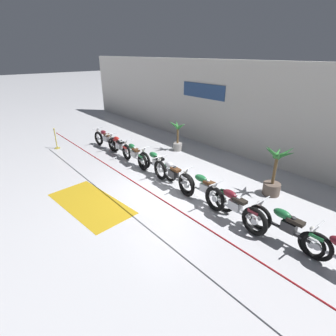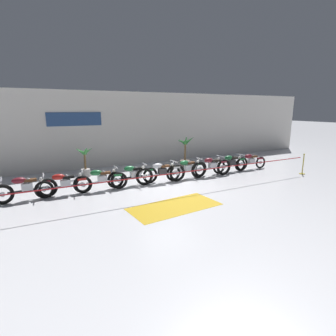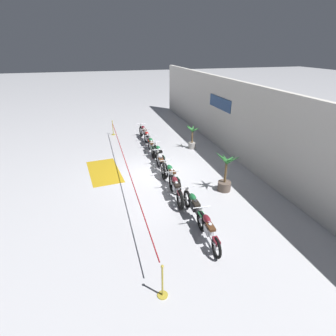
# 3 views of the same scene
# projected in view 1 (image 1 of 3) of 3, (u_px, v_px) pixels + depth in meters

# --- Properties ---
(ground_plane) EXTENTS (120.00, 120.00, 0.00)m
(ground_plane) POSITION_uv_depth(u_px,v_px,m) (163.00, 192.00, 9.19)
(ground_plane) COLOR silver
(back_wall) EXTENTS (28.00, 0.29, 4.20)m
(back_wall) POSITION_uv_depth(u_px,v_px,m) (254.00, 112.00, 11.35)
(back_wall) COLOR silver
(back_wall) RESTS_ON ground
(motorcycle_maroon_0) EXTENTS (2.16, 0.62, 0.94)m
(motorcycle_maroon_0) POSITION_uv_depth(u_px,v_px,m) (106.00, 139.00, 13.19)
(motorcycle_maroon_0) COLOR black
(motorcycle_maroon_0) RESTS_ON ground
(motorcycle_red_1) EXTENTS (2.08, 0.62, 0.91)m
(motorcycle_red_1) POSITION_uv_depth(u_px,v_px,m) (119.00, 146.00, 12.27)
(motorcycle_red_1) COLOR black
(motorcycle_red_1) RESTS_ON ground
(motorcycle_green_2) EXTENTS (2.15, 0.62, 0.93)m
(motorcycle_green_2) POSITION_uv_depth(u_px,v_px,m) (134.00, 154.00, 11.27)
(motorcycle_green_2) COLOR black
(motorcycle_green_2) RESTS_ON ground
(motorcycle_green_3) EXTENTS (2.30, 0.62, 0.94)m
(motorcycle_green_3) POSITION_uv_depth(u_px,v_px,m) (156.00, 163.00, 10.35)
(motorcycle_green_3) COLOR black
(motorcycle_green_3) RESTS_ON ground
(motorcycle_silver_4) EXTENTS (2.34, 0.62, 0.97)m
(motorcycle_silver_4) POSITION_uv_depth(u_px,v_px,m) (172.00, 175.00, 9.35)
(motorcycle_silver_4) COLOR black
(motorcycle_silver_4) RESTS_ON ground
(motorcycle_green_5) EXTENTS (2.31, 0.62, 0.95)m
(motorcycle_green_5) POSITION_uv_depth(u_px,v_px,m) (204.00, 189.00, 8.43)
(motorcycle_green_5) COLOR black
(motorcycle_green_5) RESTS_ON ground
(motorcycle_maroon_6) EXTENTS (2.25, 0.62, 0.98)m
(motorcycle_maroon_6) POSITION_uv_depth(u_px,v_px,m) (233.00, 207.00, 7.43)
(motorcycle_maroon_6) COLOR black
(motorcycle_maroon_6) RESTS_ON ground
(motorcycle_green_7) EXTENTS (2.25, 0.62, 0.94)m
(motorcycle_green_7) POSITION_uv_depth(u_px,v_px,m) (286.00, 227.00, 6.59)
(motorcycle_green_7) COLOR black
(motorcycle_green_7) RESTS_ON ground
(potted_palm_left_of_row) EXTENTS (1.10, 1.02, 1.90)m
(potted_palm_left_of_row) POSITION_uv_depth(u_px,v_px,m) (274.00, 175.00, 8.76)
(potted_palm_left_of_row) COLOR brown
(potted_palm_left_of_row) RESTS_ON ground
(potted_palm_right_of_row) EXTENTS (0.92, 0.91, 1.57)m
(potted_palm_right_of_row) POSITION_uv_depth(u_px,v_px,m) (177.00, 137.00, 12.80)
(potted_palm_right_of_row) COLOR gray
(potted_palm_right_of_row) RESTS_ON ground
(stanchion_far_left) EXTENTS (13.88, 0.28, 1.05)m
(stanchion_far_left) POSITION_uv_depth(u_px,v_px,m) (108.00, 168.00, 9.18)
(stanchion_far_left) COLOR gold
(stanchion_far_left) RESTS_ON ground
(floor_banner) EXTENTS (3.24, 1.78, 0.01)m
(floor_banner) POSITION_uv_depth(u_px,v_px,m) (90.00, 203.00, 8.49)
(floor_banner) COLOR #B78E19
(floor_banner) RESTS_ON ground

